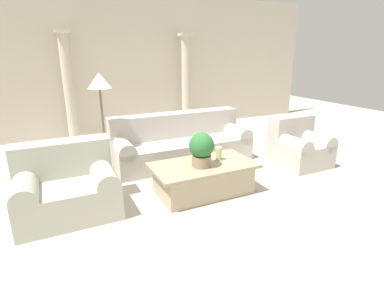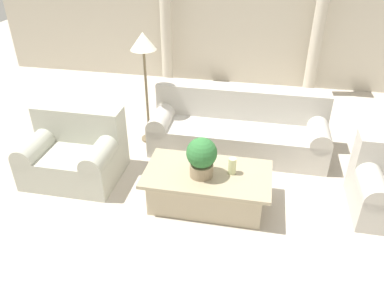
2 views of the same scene
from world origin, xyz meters
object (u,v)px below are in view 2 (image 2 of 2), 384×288
Objects in this scene: coffee_table at (207,187)px; loveseat at (75,151)px; potted_plant at (202,156)px; floor_lamp at (144,50)px; sofa_long at (238,127)px.

loveseat is at bearing 171.64° from coffee_table.
potted_plant is 1.81m from floor_lamp.
floor_lamp is at bearing 127.38° from potted_plant.
sofa_long is 2.21m from loveseat.
floor_lamp is (-1.02, 1.33, 0.69)m from potted_plant.
loveseat is 1.75m from coffee_table.
coffee_table is at bearing -100.16° from sofa_long.
potted_plant reaches higher than sofa_long.
sofa_long is 1.51× the size of floor_lamp.
potted_plant is (-0.06, -0.06, 0.45)m from coffee_table.
sofa_long is 1.31m from coffee_table.
floor_lamp is (-1.31, -0.02, 1.03)m from sofa_long.
loveseat is 1.58m from floor_lamp.
sofa_long is 1.42m from potted_plant.
coffee_table is 2.02m from floor_lamp.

